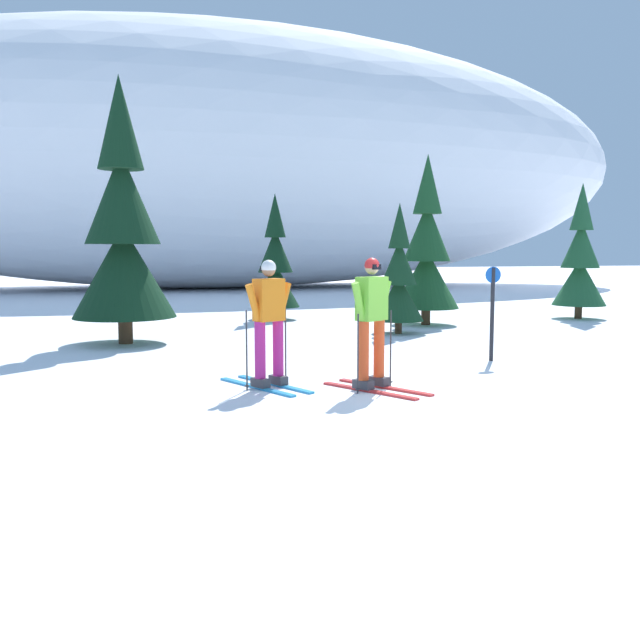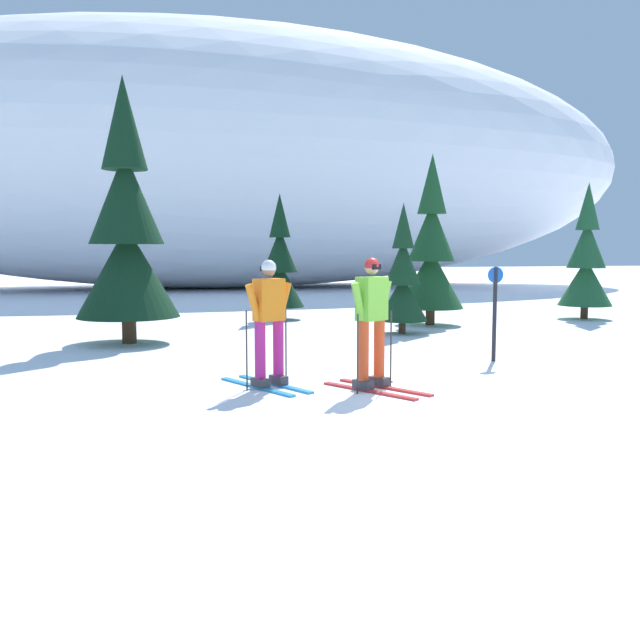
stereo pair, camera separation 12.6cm
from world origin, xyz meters
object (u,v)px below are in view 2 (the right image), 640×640
pine_tree_center_right (431,254)px  trail_marker_post (495,308)px  pine_tree_far_left (127,233)px  pine_tree_center_left (280,267)px  pine_tree_center (403,279)px  skier_orange_jacket (269,321)px  pine_tree_far_right (586,262)px  skier_lime_jacket (372,320)px

pine_tree_center_right → trail_marker_post: 5.79m
pine_tree_center_right → pine_tree_far_left: bearing=-166.9°
pine_tree_center_left → trail_marker_post: bearing=-74.2°
pine_tree_center_left → pine_tree_center: size_ratio=1.16×
pine_tree_center_left → skier_orange_jacket: bearing=-101.7°
skier_orange_jacket → trail_marker_post: 4.33m
pine_tree_far_right → trail_marker_post: pine_tree_far_right is taller
skier_orange_jacket → skier_lime_jacket: 1.42m
skier_lime_jacket → trail_marker_post: (2.78, 1.77, -0.04)m
pine_tree_far_left → trail_marker_post: size_ratio=3.30×
pine_tree_center_right → pine_tree_far_right: size_ratio=1.15×
pine_tree_far_left → pine_tree_center: 6.07m
pine_tree_center → trail_marker_post: 4.06m
pine_tree_far_left → pine_tree_center_right: bearing=13.1°
pine_tree_far_left → pine_tree_center: (5.98, 0.16, -1.00)m
skier_lime_jacket → pine_tree_far_left: pine_tree_far_left is taller
pine_tree_center_right → skier_orange_jacket: bearing=-127.7°
pine_tree_center_right → pine_tree_far_right: (4.70, 0.36, -0.23)m
skier_orange_jacket → pine_tree_center_right: (5.32, 6.90, 0.86)m
skier_lime_jacket → pine_tree_center: (2.65, 5.82, 0.28)m
trail_marker_post → pine_tree_far_left: bearing=147.6°
skier_orange_jacket → pine_tree_far_right: size_ratio=0.48×
pine_tree_center_left → pine_tree_center: pine_tree_center_left is taller
pine_tree_center_left → pine_tree_center: bearing=-61.4°
skier_lime_jacket → pine_tree_center_left: (0.56, 9.65, 0.47)m
skier_lime_jacket → trail_marker_post: bearing=32.5°
pine_tree_center → pine_tree_center_right: 2.12m
skier_orange_jacket → pine_tree_far_right: (10.03, 7.26, 0.63)m
trail_marker_post → pine_tree_center_left: bearing=105.8°
skier_lime_jacket → pine_tree_center_left: 9.68m
pine_tree_center → pine_tree_center_right: (1.34, 1.55, 0.55)m
trail_marker_post → pine_tree_far_right: bearing=45.3°
pine_tree_far_left → pine_tree_center: size_ratio=1.81×
pine_tree_center → skier_orange_jacket: bearing=-126.7°
pine_tree_center_right → pine_tree_far_right: bearing=4.4°
skier_orange_jacket → pine_tree_far_left: size_ratio=0.33×
skier_orange_jacket → pine_tree_center_right: pine_tree_center_right is taller
pine_tree_far_right → trail_marker_post: 8.41m
pine_tree_center_left → pine_tree_center_right: size_ratio=0.80×
pine_tree_center → pine_tree_far_right: (6.04, 1.91, 0.32)m
skier_lime_jacket → pine_tree_far_right: pine_tree_far_right is taller
skier_orange_jacket → trail_marker_post: (4.12, 1.31, -0.01)m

